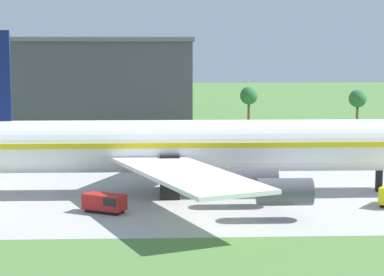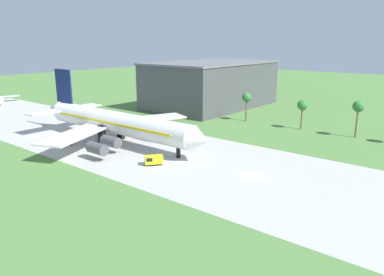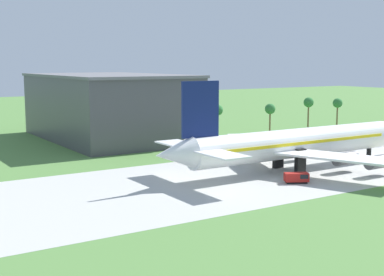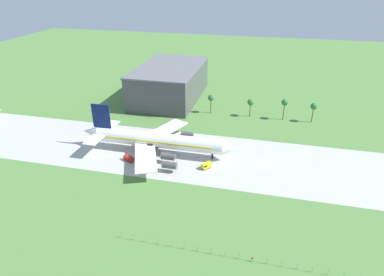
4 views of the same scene
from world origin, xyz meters
name	(u,v)px [view 2 (image 2 of 4)]	position (x,y,z in m)	size (l,w,h in m)	color
ground_plane	(253,175)	(0.00, 0.00, 0.00)	(600.00, 600.00, 0.00)	#517F3D
taxiway_strip	(253,175)	(0.00, 0.00, 0.01)	(320.00, 44.00, 0.02)	#B2B2AD
jet_airliner	(114,122)	(-47.20, -0.79, 6.03)	(70.78, 53.34, 20.54)	white
baggage_tug	(153,160)	(-22.81, -9.09, 1.28)	(4.25, 4.70, 2.37)	black
catering_van	(68,140)	(-56.01, -11.15, 1.15)	(5.20, 4.01, 2.11)	black
terminal_building	(211,84)	(-62.12, 68.73, 10.24)	(36.72, 61.20, 20.46)	#47474C
palm_tree_row	(372,113)	(11.84, 50.50, 8.49)	(108.24, 3.60, 11.74)	brown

